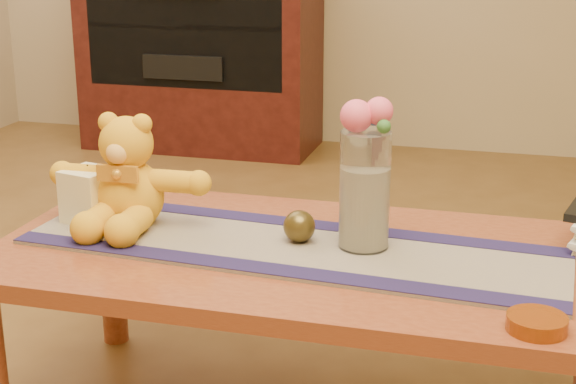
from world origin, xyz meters
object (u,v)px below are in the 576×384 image
(pillar_candle, at_px, (89,195))
(bronze_ball, at_px, (299,226))
(glass_vase, at_px, (365,190))
(amber_dish, at_px, (537,323))
(teddy_bear, at_px, (129,172))

(pillar_candle, distance_m, bronze_ball, 0.52)
(bronze_ball, bearing_deg, pillar_candle, 179.01)
(glass_vase, distance_m, bronze_ball, 0.17)
(pillar_candle, bearing_deg, bronze_ball, -0.99)
(bronze_ball, bearing_deg, glass_vase, 2.69)
(pillar_candle, relative_size, amber_dish, 1.17)
(pillar_candle, height_order, bronze_ball, pillar_candle)
(pillar_candle, xyz_separation_m, glass_vase, (0.66, -0.00, 0.07))
(teddy_bear, relative_size, pillar_candle, 2.95)
(teddy_bear, xyz_separation_m, bronze_ball, (0.42, -0.02, -0.09))
(glass_vase, bearing_deg, amber_dish, -39.88)
(pillar_candle, height_order, glass_vase, glass_vase)
(pillar_candle, relative_size, glass_vase, 0.48)
(teddy_bear, distance_m, glass_vase, 0.56)
(bronze_ball, relative_size, amber_dish, 0.67)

